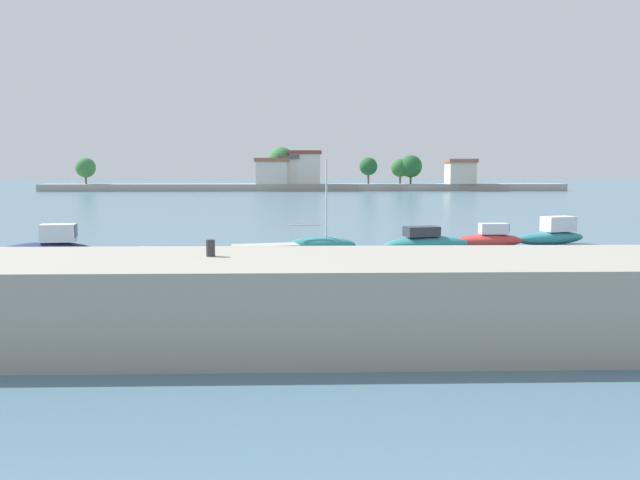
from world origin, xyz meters
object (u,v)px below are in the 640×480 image
at_px(mooring_buoy_1, 580,272).
at_px(mooring_buoy_2, 503,262).
at_px(mooring_buoy_0, 83,271).
at_px(moored_boat_2, 266,255).
at_px(mooring_bollard, 211,248).
at_px(moored_boat_3, 320,245).
at_px(moored_boat_6, 552,235).
at_px(moored_boat_4, 426,243).
at_px(moored_boat_1, 164,259).
at_px(moored_boat_0, 49,249).
at_px(moored_boat_5, 489,239).

distance_m(mooring_buoy_1, mooring_buoy_2, 4.16).
bearing_deg(mooring_buoy_0, moored_boat_2, 21.17).
height_order(moored_boat_2, mooring_buoy_2, moored_boat_2).
distance_m(mooring_bollard, moored_boat_3, 20.15).
relative_size(moored_boat_6, mooring_buoy_1, 12.86).
bearing_deg(mooring_buoy_2, moored_boat_2, 175.31).
bearing_deg(moored_boat_2, mooring_bollard, -106.38).
distance_m(moored_boat_4, moored_boat_6, 9.31).
distance_m(moored_boat_3, moored_boat_6, 15.22).
bearing_deg(mooring_bollard, moored_boat_2, 87.01).
relative_size(moored_boat_1, mooring_buoy_2, 8.92).
bearing_deg(moored_boat_0, mooring_bollard, -67.36).
bearing_deg(moored_boat_3, mooring_buoy_0, -153.44).
bearing_deg(moored_boat_4, moored_boat_3, 170.22).
bearing_deg(moored_boat_2, mooring_buoy_0, -172.22).
relative_size(moored_boat_0, moored_boat_5, 1.19).
bearing_deg(mooring_buoy_0, mooring_buoy_2, 6.29).
height_order(mooring_buoy_0, mooring_buoy_1, mooring_buoy_1).
bearing_deg(mooring_bollard, mooring_buoy_1, 36.81).
xyz_separation_m(moored_boat_4, moored_boat_6, (8.56, 3.65, 0.08)).
relative_size(moored_boat_1, moored_boat_3, 0.66).
xyz_separation_m(mooring_bollard, mooring_buoy_0, (-7.37, 12.43, -2.49)).
bearing_deg(moored_boat_3, mooring_buoy_2, -36.27).
distance_m(moored_boat_0, moored_boat_2, 11.25).
bearing_deg(moored_boat_5, moored_boat_4, -152.32).
relative_size(moored_boat_2, mooring_buoy_2, 11.10).
bearing_deg(mooring_buoy_0, moored_boat_0, 124.77).
height_order(moored_boat_4, moored_boat_6, moored_boat_6).
xyz_separation_m(moored_boat_3, moored_boat_5, (10.35, 2.91, 0.02)).
xyz_separation_m(mooring_bollard, mooring_buoy_2, (12.61, 14.63, -2.48)).
distance_m(moored_boat_2, moored_boat_4, 10.07).
height_order(moored_boat_3, mooring_buoy_2, moored_boat_3).
relative_size(moored_boat_0, mooring_buoy_0, 13.19).
height_order(mooring_bollard, moored_boat_6, mooring_bollard).
xyz_separation_m(moored_boat_6, mooring_buoy_1, (-3.18, -12.53, -0.44)).
relative_size(moored_boat_4, mooring_buoy_1, 13.20).
bearing_deg(mooring_buoy_2, moored_boat_6, 58.27).
height_order(moored_boat_4, mooring_buoy_1, moored_boat_4).
relative_size(moored_boat_3, mooring_buoy_1, 12.89).
relative_size(moored_boat_3, mooring_buoy_0, 13.91).
bearing_deg(mooring_bollard, moored_boat_3, 79.39).
bearing_deg(moored_boat_5, mooring_bollard, -123.29).
xyz_separation_m(moored_boat_2, moored_boat_6, (17.51, 8.27, 0.16)).
relative_size(mooring_bollard, moored_boat_3, 0.09).
bearing_deg(moored_boat_3, moored_boat_6, 9.21).
xyz_separation_m(moored_boat_3, mooring_buoy_1, (11.46, -8.35, -0.30)).
bearing_deg(moored_boat_5, moored_boat_0, -167.97).
distance_m(moored_boat_0, moored_boat_6, 29.56).
distance_m(mooring_bollard, moored_boat_4, 22.55).
xyz_separation_m(moored_boat_1, mooring_buoy_2, (16.57, 0.59, -0.31)).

